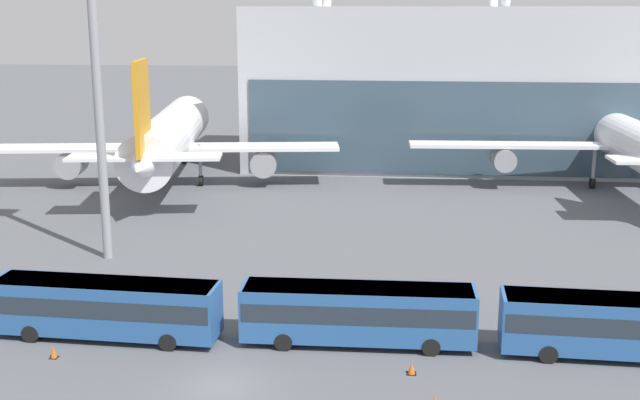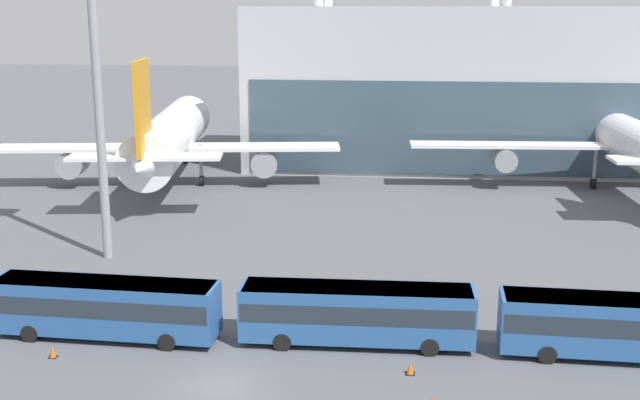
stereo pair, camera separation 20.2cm
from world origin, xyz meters
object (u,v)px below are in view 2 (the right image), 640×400
at_px(floodlight_mast, 95,53).
at_px(traffic_cone_1, 53,352).
at_px(airliner_at_gate_far, 624,138).
at_px(shuttle_bus_1, 357,311).
at_px(traffic_cone_0, 410,368).
at_px(shuttle_bus_2, 624,324).
at_px(airliner_at_gate_near, 169,138).
at_px(shuttle_bus_0, 105,305).

distance_m(floodlight_mast, traffic_cone_1, 23.22).
distance_m(airliner_at_gate_far, shuttle_bus_1, 49.72).
bearing_deg(shuttle_bus_1, traffic_cone_0, -50.55).
relative_size(shuttle_bus_2, traffic_cone_1, 18.89).
relative_size(airliner_at_gate_far, traffic_cone_0, 70.75).
relative_size(airliner_at_gate_near, shuttle_bus_0, 2.88).
bearing_deg(shuttle_bus_0, shuttle_bus_2, 2.87).
xyz_separation_m(airliner_at_gate_far, shuttle_bus_0, (-39.28, -43.40, -3.25)).
xyz_separation_m(shuttle_bus_1, shuttle_bus_2, (14.27, -0.39, 0.00)).
bearing_deg(shuttle_bus_0, shuttle_bus_1, 4.76).
bearing_deg(shuttle_bus_2, shuttle_bus_0, -177.56).
bearing_deg(traffic_cone_1, shuttle_bus_2, 5.80).
distance_m(airliner_at_gate_near, traffic_cone_0, 50.23).
xyz_separation_m(shuttle_bus_1, traffic_cone_1, (-16.18, -3.49, -1.63)).
distance_m(shuttle_bus_2, floodlight_mast, 39.11).
height_order(airliner_at_gate_far, floodlight_mast, floodlight_mast).
bearing_deg(traffic_cone_0, shuttle_bus_0, 170.30).
distance_m(airliner_at_gate_near, shuttle_bus_1, 45.61).
xyz_separation_m(floodlight_mast, traffic_cone_0, (22.57, -17.52, -14.90)).
height_order(shuttle_bus_1, shuttle_bus_2, same).
bearing_deg(traffic_cone_0, floodlight_mast, 142.19).
xyz_separation_m(airliner_at_gate_far, floodlight_mast, (-44.61, -28.83, 9.98)).
xyz_separation_m(airliner_at_gate_far, traffic_cone_0, (-22.04, -46.34, -4.92)).
bearing_deg(traffic_cone_1, floodlight_mast, 101.04).
xyz_separation_m(shuttle_bus_1, floodlight_mast, (-19.60, 14.02, 13.24)).
bearing_deg(shuttle_bus_2, airliner_at_gate_near, 134.39).
xyz_separation_m(shuttle_bus_2, traffic_cone_0, (-11.29, -3.10, -1.66)).
bearing_deg(traffic_cone_1, airliner_at_gate_near, 97.91).
bearing_deg(shuttle_bus_0, airliner_at_gate_near, 103.68).
distance_m(airliner_at_gate_far, traffic_cone_0, 51.55).
xyz_separation_m(airliner_at_gate_near, shuttle_bus_2, (36.46, -40.13, -2.97)).
xyz_separation_m(airliner_at_gate_far, shuttle_bus_2, (-10.75, -43.24, -3.25)).
bearing_deg(airliner_at_gate_far, traffic_cone_0, 151.51).
bearing_deg(airliner_at_gate_far, floodlight_mast, 119.81).
height_order(shuttle_bus_1, floodlight_mast, floodlight_mast).
bearing_deg(traffic_cone_0, shuttle_bus_2, 15.36).
distance_m(airliner_at_gate_near, shuttle_bus_0, 41.16).
bearing_deg(airliner_at_gate_near, traffic_cone_0, -157.62).
height_order(airliner_at_gate_far, traffic_cone_0, airliner_at_gate_far).
relative_size(shuttle_bus_2, traffic_cone_0, 21.00).
distance_m(shuttle_bus_2, traffic_cone_1, 30.65).
distance_m(airliner_at_gate_far, floodlight_mast, 54.05).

